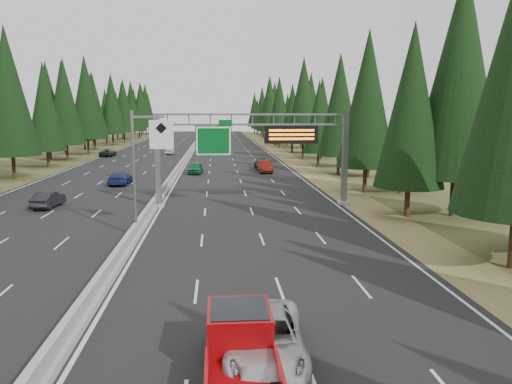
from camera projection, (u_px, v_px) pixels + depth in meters
road at (186, 159)px, 86.35m from camera, size 32.00×260.00×0.08m
shoulder_right at (288, 158)px, 87.75m from camera, size 3.60×260.00×0.06m
shoulder_left at (81, 160)px, 84.95m from camera, size 3.60×260.00×0.06m
median_barrier at (186, 157)px, 86.29m from camera, size 0.70×260.00×0.85m
sign_gantry at (260, 145)px, 41.81m from camera, size 16.75×0.98×7.80m
hov_sign_pole at (143, 164)px, 31.48m from camera, size 2.80×0.50×8.00m
tree_row_right at (323, 104)px, 78.72m from camera, size 11.47×242.55×18.88m
tree_row_left at (53, 102)px, 82.83m from camera, size 12.16×243.47×18.94m
silver_minivan at (264, 338)px, 15.86m from camera, size 2.84×5.64×1.53m
red_pickup at (240, 340)px, 15.13m from camera, size 2.06×5.75×1.88m
car_ahead_green at (196, 168)px, 65.13m from camera, size 2.03×4.38×1.45m
car_ahead_dkred at (265, 166)px, 66.31m from camera, size 1.75×4.89×1.60m
car_ahead_dkgrey at (262, 164)px, 70.84m from camera, size 1.98×4.77×1.38m
car_ahead_white at (218, 141)px, 126.22m from camera, size 2.61×5.60×1.55m
car_ahead_far at (202, 140)px, 132.47m from camera, size 2.00×4.21×1.39m
car_onc_near at (48, 199)px, 41.71m from camera, size 1.79×4.23×1.36m
car_onc_blue at (120, 178)px, 55.09m from camera, size 2.11×5.05×1.46m
car_onc_white at (170, 151)px, 94.91m from camera, size 1.83×4.11×1.37m
car_onc_far at (108, 153)px, 90.81m from camera, size 2.36×4.94×1.36m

